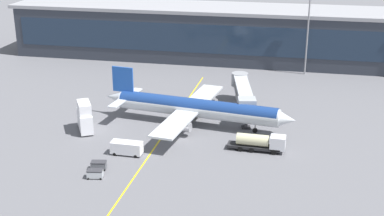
{
  "coord_description": "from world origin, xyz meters",
  "views": [
    {
      "loc": [
        21.39,
        -93.84,
        42.09
      ],
      "look_at": [
        0.61,
        5.84,
        4.5
      ],
      "focal_mm": 49.67,
      "sensor_mm": 36.0,
      "label": 1
    }
  ],
  "objects_px": {
    "fuel_tanker": "(260,142)",
    "baggage_cart_0": "(95,174)",
    "catering_lift": "(85,117)",
    "lavatory_truck": "(126,147)",
    "main_airliner": "(195,108)",
    "baggage_cart_1": "(99,165)"
  },
  "relations": [
    {
      "from": "lavatory_truck",
      "to": "baggage_cart_0",
      "type": "relative_size",
      "value": 2.03
    },
    {
      "from": "main_airliner",
      "to": "fuel_tanker",
      "type": "height_order",
      "value": "main_airliner"
    },
    {
      "from": "main_airliner",
      "to": "baggage_cart_0",
      "type": "bearing_deg",
      "value": -113.85
    },
    {
      "from": "fuel_tanker",
      "to": "catering_lift",
      "type": "distance_m",
      "value": 35.93
    },
    {
      "from": "main_airliner",
      "to": "baggage_cart_0",
      "type": "xyz_separation_m",
      "value": [
        -11.85,
        -26.79,
        -3.05
      ]
    },
    {
      "from": "catering_lift",
      "to": "baggage_cart_1",
      "type": "distance_m",
      "value": 18.29
    },
    {
      "from": "main_airliner",
      "to": "lavatory_truck",
      "type": "xyz_separation_m",
      "value": [
        -9.66,
        -16.88,
        -2.41
      ]
    },
    {
      "from": "lavatory_truck",
      "to": "baggage_cart_1",
      "type": "relative_size",
      "value": 2.03
    },
    {
      "from": "lavatory_truck",
      "to": "fuel_tanker",
      "type": "bearing_deg",
      "value": 15.42
    },
    {
      "from": "catering_lift",
      "to": "baggage_cart_0",
      "type": "height_order",
      "value": "catering_lift"
    },
    {
      "from": "main_airliner",
      "to": "baggage_cart_1",
      "type": "height_order",
      "value": "main_airliner"
    },
    {
      "from": "catering_lift",
      "to": "main_airliner",
      "type": "bearing_deg",
      "value": 20.2
    },
    {
      "from": "fuel_tanker",
      "to": "baggage_cart_0",
      "type": "xyz_separation_m",
      "value": [
        -26.3,
        -16.56,
        -0.96
      ]
    },
    {
      "from": "baggage_cart_0",
      "to": "baggage_cart_1",
      "type": "relative_size",
      "value": 1.0
    },
    {
      "from": "baggage_cart_1",
      "to": "baggage_cart_0",
      "type": "bearing_deg",
      "value": -79.96
    },
    {
      "from": "baggage_cart_0",
      "to": "baggage_cart_1",
      "type": "distance_m",
      "value": 3.2
    },
    {
      "from": "main_airliner",
      "to": "baggage_cart_0",
      "type": "relative_size",
      "value": 14.48
    },
    {
      "from": "catering_lift",
      "to": "baggage_cart_0",
      "type": "bearing_deg",
      "value": -63.26
    },
    {
      "from": "baggage_cart_0",
      "to": "baggage_cart_1",
      "type": "xyz_separation_m",
      "value": [
        -0.56,
        3.15,
        0.0
      ]
    },
    {
      "from": "catering_lift",
      "to": "lavatory_truck",
      "type": "relative_size",
      "value": 1.22
    },
    {
      "from": "lavatory_truck",
      "to": "baggage_cart_1",
      "type": "xyz_separation_m",
      "value": [
        -2.74,
        -6.76,
        -0.64
      ]
    },
    {
      "from": "fuel_tanker",
      "to": "baggage_cart_1",
      "type": "xyz_separation_m",
      "value": [
        -26.86,
        -13.41,
        -0.96
      ]
    }
  ]
}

